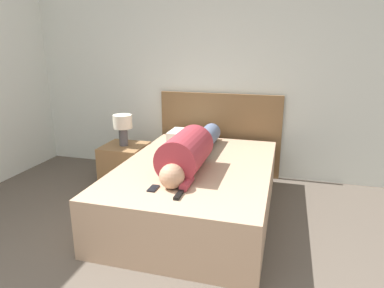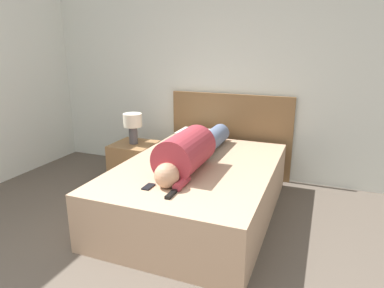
{
  "view_description": "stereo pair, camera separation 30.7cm",
  "coord_description": "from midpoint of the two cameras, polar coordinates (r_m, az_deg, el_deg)",
  "views": [
    {
      "loc": [
        0.96,
        -0.94,
        1.62
      ],
      "look_at": [
        0.17,
        1.91,
        0.76
      ],
      "focal_mm": 32.0,
      "sensor_mm": 36.0,
      "label": 1
    },
    {
      "loc": [
        1.26,
        -0.84,
        1.62
      ],
      "look_at": [
        0.17,
        1.91,
        0.76
      ],
      "focal_mm": 32.0,
      "sensor_mm": 36.0,
      "label": 2
    }
  ],
  "objects": [
    {
      "name": "wall_back",
      "position": [
        4.32,
        6.74,
        11.93
      ],
      "size": [
        5.85,
        0.06,
        2.6
      ],
      "color": "silver",
      "rests_on": "ground_plane"
    },
    {
      "name": "bed",
      "position": [
        3.38,
        3.58,
        -7.58
      ],
      "size": [
        1.41,
        2.03,
        0.51
      ],
      "color": "tan",
      "rests_on": "ground_plane"
    },
    {
      "name": "person_lying",
      "position": [
        3.21,
        2.71,
        -1.09
      ],
      "size": [
        0.37,
        1.59,
        0.37
      ],
      "color": "tan",
      "rests_on": "bed"
    },
    {
      "name": "tv_remote",
      "position": [
        2.63,
        -0.16,
        -8.47
      ],
      "size": [
        0.04,
        0.15,
        0.02
      ],
      "color": "black",
      "rests_on": "bed"
    },
    {
      "name": "table_lamp",
      "position": [
        4.12,
        -7.76,
        3.38
      ],
      "size": [
        0.22,
        0.22,
        0.37
      ],
      "color": "#4C4C51",
      "rests_on": "nightstand"
    },
    {
      "name": "nightstand",
      "position": [
        4.25,
        -7.52,
        -2.93
      ],
      "size": [
        0.49,
        0.49,
        0.46
      ],
      "color": "olive",
      "rests_on": "ground_plane"
    },
    {
      "name": "pillow_near_headboard",
      "position": [
        4.07,
        3.5,
        1.25
      ],
      "size": [
        0.52,
        0.35,
        0.12
      ],
      "color": "silver",
      "rests_on": "bed"
    },
    {
      "name": "headboard",
      "position": [
        4.34,
        8.35,
        1.44
      ],
      "size": [
        1.53,
        0.04,
        1.04
      ],
      "color": "brown",
      "rests_on": "ground_plane"
    },
    {
      "name": "cell_phone",
      "position": [
        2.78,
        -4.14,
        -7.17
      ],
      "size": [
        0.06,
        0.13,
        0.01
      ],
      "color": "black",
      "rests_on": "bed"
    }
  ]
}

